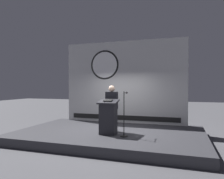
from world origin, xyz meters
TOP-DOWN VIEW (x-y plane):
  - ground_plane at (0.00, 0.00)m, footprint 40.00×40.00m
  - stage_platform at (0.00, 0.00)m, footprint 6.40×4.00m
  - banner_display at (-0.02, 1.85)m, footprint 5.30×0.12m
  - podium at (0.12, -0.51)m, footprint 0.64×0.50m
  - speaker_person at (0.08, -0.03)m, footprint 0.40×0.26m
  - microphone_stand at (0.69, -0.61)m, footprint 0.24×0.50m

SIDE VIEW (x-z plane):
  - ground_plane at x=0.00m, z-range 0.00..0.00m
  - stage_platform at x=0.00m, z-range 0.00..0.30m
  - microphone_stand at x=0.69m, z-range 0.08..1.50m
  - podium at x=0.12m, z-range 0.29..1.44m
  - speaker_person at x=0.08m, z-range 0.32..1.92m
  - banner_display at x=-0.02m, z-range 0.31..3.83m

